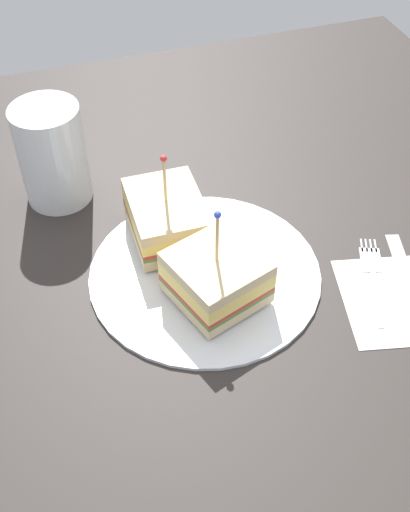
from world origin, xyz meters
TOP-DOWN VIEW (x-y plane):
  - ground_plane at (0.00, 0.00)cm, footprint 95.63×95.63cm
  - plate at (0.00, 0.00)cm, footprint 24.23×24.23cm
  - sandwich_half_front at (-3.59, 0.17)cm, footprint 10.49×10.38cm
  - sandwich_half_back at (6.42, 2.21)cm, footprint 10.16×7.79cm
  - drink_glass at (17.61, 12.35)cm, footprint 7.68×7.68cm
  - napkin at (-9.29, -17.27)cm, footprint 13.87×12.99cm
  - fork at (-5.05, -16.95)cm, footprint 11.96×5.72cm
  - knife at (-6.45, -20.05)cm, footprint 13.25×4.75cm

SIDE VIEW (x-z plane):
  - ground_plane at x=0.00cm, z-range -2.00..0.00cm
  - napkin at x=-9.29cm, z-range 0.00..0.15cm
  - knife at x=-6.45cm, z-range 0.00..0.35cm
  - fork at x=-5.05cm, z-range 0.00..0.35cm
  - plate at x=0.00cm, z-range 0.00..0.80cm
  - sandwich_half_back at x=6.42cm, z-range -2.07..8.52cm
  - sandwich_half_front at x=-3.59cm, z-range -2.20..8.87cm
  - drink_glass at x=17.61cm, z-range -0.67..11.24cm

